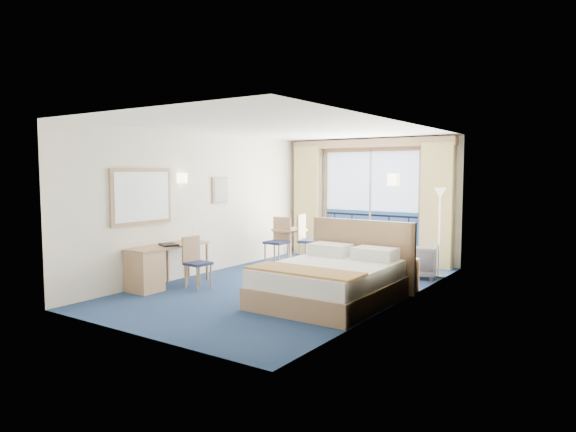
% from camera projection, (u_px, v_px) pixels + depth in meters
% --- Properties ---
extents(floor, '(6.50, 6.50, 0.00)m').
position_uv_depth(floor, '(289.00, 286.00, 8.85)').
color(floor, navy).
rests_on(floor, ground).
extents(room_walls, '(4.04, 6.54, 2.72)m').
position_uv_depth(room_walls, '(289.00, 183.00, 8.70)').
color(room_walls, beige).
rests_on(room_walls, ground).
extents(balcony_door, '(2.36, 0.03, 2.52)m').
position_uv_depth(balcony_door, '(370.00, 209.00, 11.41)').
color(balcony_door, navy).
rests_on(balcony_door, room_walls).
extents(curtain_left, '(0.65, 0.22, 2.55)m').
position_uv_depth(curtain_left, '(308.00, 201.00, 12.14)').
color(curtain_left, tan).
rests_on(curtain_left, room_walls).
extents(curtain_right, '(0.65, 0.22, 2.55)m').
position_uv_depth(curtain_right, '(437.00, 206.00, 10.40)').
color(curtain_right, tan).
rests_on(curtain_right, room_walls).
extents(pelmet, '(3.80, 0.25, 0.18)m').
position_uv_depth(pelmet, '(369.00, 143.00, 11.18)').
color(pelmet, '#9E7756').
rests_on(pelmet, room_walls).
extents(mirror, '(0.05, 1.25, 0.95)m').
position_uv_depth(mirror, '(142.00, 197.00, 8.59)').
color(mirror, '#9E7756').
rests_on(mirror, room_walls).
extents(wall_print, '(0.04, 0.42, 0.52)m').
position_uv_depth(wall_print, '(220.00, 190.00, 10.19)').
color(wall_print, '#9E7756').
rests_on(wall_print, room_walls).
extents(sconce_left, '(0.18, 0.18, 0.18)m').
position_uv_depth(sconce_left, '(182.00, 178.00, 9.29)').
color(sconce_left, '#FFEBB2').
rests_on(sconce_left, room_walls).
extents(sconce_right, '(0.18, 0.18, 0.18)m').
position_uv_depth(sconce_right, '(393.00, 180.00, 7.48)').
color(sconce_right, '#FFEBB2').
rests_on(sconce_right, room_walls).
extents(bed, '(1.86, 2.21, 1.17)m').
position_uv_depth(bed, '(332.00, 280.00, 7.76)').
color(bed, '#9E7756').
rests_on(bed, ground).
extents(nightstand, '(0.42, 0.40, 0.55)m').
position_uv_depth(nightstand, '(403.00, 275.00, 8.43)').
color(nightstand, tan).
rests_on(nightstand, ground).
extents(phone, '(0.21, 0.17, 0.09)m').
position_uv_depth(phone, '(404.00, 256.00, 8.40)').
color(phone, silver).
rests_on(phone, nightstand).
extents(armchair, '(0.83, 0.84, 0.62)m').
position_uv_depth(armchair, '(418.00, 261.00, 9.55)').
color(armchair, '#4E535F').
rests_on(armchair, ground).
extents(floor_lamp, '(0.23, 0.23, 1.67)m').
position_uv_depth(floor_lamp, '(440.00, 210.00, 9.51)').
color(floor_lamp, silver).
rests_on(floor_lamp, ground).
extents(desk, '(0.52, 1.51, 0.71)m').
position_uv_depth(desk, '(150.00, 267.00, 8.50)').
color(desk, '#9E7756').
rests_on(desk, ground).
extents(desk_chair, '(0.41, 0.40, 0.87)m').
position_uv_depth(desk_chair, '(195.00, 259.00, 8.71)').
color(desk_chair, '#1C2341').
rests_on(desk_chair, ground).
extents(folder, '(0.42, 0.37, 0.03)m').
position_uv_depth(folder, '(169.00, 245.00, 8.72)').
color(folder, black).
rests_on(folder, desk).
extents(desk_lamp, '(0.13, 0.13, 0.48)m').
position_uv_depth(desk_lamp, '(191.00, 222.00, 9.24)').
color(desk_lamp, silver).
rests_on(desk_lamp, desk).
extents(round_table, '(0.80, 0.80, 0.72)m').
position_uv_depth(round_table, '(289.00, 237.00, 11.19)').
color(round_table, '#9E7756').
rests_on(round_table, ground).
extents(table_chair_a, '(0.56, 0.55, 1.07)m').
position_uv_depth(table_chair_a, '(307.00, 237.00, 10.77)').
color(table_chair_a, '#1C2341').
rests_on(table_chair_a, ground).
extents(table_chair_b, '(0.44, 0.45, 1.00)m').
position_uv_depth(table_chair_b, '(279.00, 238.00, 10.85)').
color(table_chair_b, '#1C2341').
rests_on(table_chair_b, ground).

